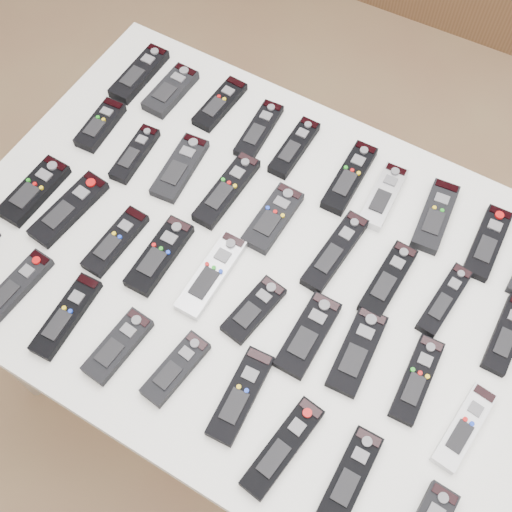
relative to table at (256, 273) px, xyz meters
The scene contains 37 objects.
ground 0.73m from the table, 50.35° to the left, with size 4.00×4.00×0.00m, color #875D45.
table is the anchor object (origin of this frame).
remote_0 0.58m from the table, 149.76° to the left, with size 0.05×0.18×0.02m, color black.
remote_1 0.50m from the table, 144.79° to the left, with size 0.06×0.15×0.02m, color black.
remote_2 0.43m from the table, 132.23° to the left, with size 0.05×0.16×0.02m, color black.
remote_3 0.34m from the table, 119.40° to the left, with size 0.05×0.17×0.02m, color black.
remote_4 0.30m from the table, 103.58° to the left, with size 0.05×0.17×0.02m, color black.
remote_5 0.30m from the table, 74.87° to the left, with size 0.05×0.19×0.02m, color black.
remote_6 0.32m from the table, 59.28° to the left, with size 0.05×0.16×0.02m, color #B7B7BC.
remote_7 0.40m from the table, 45.38° to the left, with size 0.06×0.17×0.02m, color black.
remote_8 0.49m from the table, 34.95° to the left, with size 0.05×0.18×0.02m, color black.
remote_10 0.50m from the table, 166.49° to the left, with size 0.05×0.14×0.02m, color black.
remote_11 0.39m from the table, 166.28° to the left, with size 0.04×0.15×0.02m, color black.
remote_12 0.29m from the table, 157.09° to the left, with size 0.06×0.17×0.02m, color black.
remote_13 0.19m from the table, 141.36° to the left, with size 0.05×0.20×0.02m, color black.
remote_14 0.12m from the table, 100.00° to the left, with size 0.06×0.16×0.02m, color black.
remote_15 0.18m from the table, 35.56° to the left, with size 0.05×0.20×0.02m, color black.
remote_16 0.28m from the table, 19.83° to the left, with size 0.05×0.17×0.02m, color black.
remote_17 0.39m from the table, 16.43° to the left, with size 0.04×0.17×0.02m, color black.
remote_18 0.52m from the table, 11.59° to the left, with size 0.05×0.17×0.02m, color black.
remote_19 0.51m from the table, 168.35° to the right, with size 0.06×0.17×0.02m, color black.
remote_20 0.42m from the table, 166.01° to the right, with size 0.06×0.19×0.02m, color black.
remote_21 0.30m from the table, 157.22° to the right, with size 0.05×0.17×0.02m, color black.
remote_22 0.21m from the table, 151.06° to the right, with size 0.06×0.18×0.02m, color black.
remote_23 0.12m from the table, 126.92° to the right, with size 0.05×0.20×0.02m, color #B7B7BC.
remote_24 0.13m from the table, 61.61° to the right, with size 0.05×0.14×0.02m, color black.
remote_25 0.21m from the table, 28.47° to the right, with size 0.06×0.17×0.02m, color black.
remote_26 0.29m from the table, 15.57° to the right, with size 0.06×0.17×0.02m, color black.
remote_27 0.40m from the table, ahead, with size 0.05×0.17×0.02m, color black.
remote_28 0.51m from the table, 12.05° to the right, with size 0.04×0.17×0.02m, color silver.
remote_30 0.49m from the table, 141.48° to the right, with size 0.05×0.17×0.02m, color black.
remote_31 0.40m from the table, 130.39° to the right, with size 0.05×0.18×0.02m, color black.
remote_32 0.33m from the table, 113.51° to the right, with size 0.05×0.15×0.02m, color black.
remote_33 0.29m from the table, 91.99° to the right, with size 0.05×0.15×0.02m, color black.
remote_34 0.30m from the table, 65.11° to the right, with size 0.05×0.18×0.02m, color black.
remote_35 0.39m from the table, 52.36° to the right, with size 0.05×0.19×0.02m, color black.
remote_36 0.46m from the table, 38.51° to the right, with size 0.05×0.17×0.02m, color black.
Camera 1 is at (0.23, -0.64, 1.95)m, focal length 45.00 mm.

